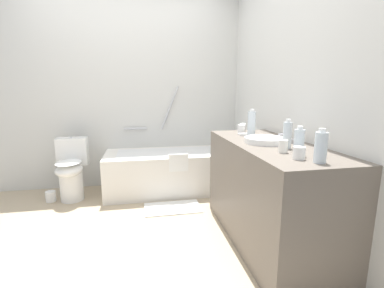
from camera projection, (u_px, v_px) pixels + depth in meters
name	position (u px, v px, depth m)	size (l,w,h in m)	color
ground_plane	(125.00, 235.00, 2.40)	(3.98, 3.98, 0.00)	tan
wall_back_tiled	(126.00, 91.00, 3.54)	(3.38, 0.10, 2.50)	silver
wall_right_mirror	(294.00, 91.00, 2.44)	(0.10, 3.17, 2.50)	silver
bathtub	(174.00, 169.00, 3.45)	(1.69, 0.70, 1.32)	white
toilet	(71.00, 170.00, 3.15)	(0.34, 0.50, 0.72)	white
vanity_counter	(268.00, 193.00, 2.25)	(0.60, 1.49, 0.84)	#6B6056
sink_basin	(265.00, 140.00, 2.17)	(0.33, 0.33, 0.04)	white
sink_faucet	(287.00, 138.00, 2.21)	(0.10, 0.15, 0.07)	#A0A0A5
water_bottle_0	(252.00, 124.00, 2.44)	(0.07, 0.07, 0.25)	silver
water_bottle_1	(299.00, 142.00, 1.73)	(0.07, 0.07, 0.19)	silver
water_bottle_2	(321.00, 147.00, 1.56)	(0.07, 0.07, 0.20)	silver
water_bottle_3	(287.00, 135.00, 1.95)	(0.06, 0.06, 0.21)	silver
drinking_glass_0	(241.00, 129.00, 2.67)	(0.08, 0.08, 0.08)	white
drinking_glass_1	(283.00, 146.00, 1.83)	(0.06, 0.06, 0.09)	white
drinking_glass_2	(299.00, 153.00, 1.65)	(0.07, 0.07, 0.08)	white
drinking_glass_3	(243.00, 128.00, 2.75)	(0.06, 0.06, 0.09)	white
soap_dish	(243.00, 134.00, 2.54)	(0.09, 0.06, 0.02)	white
bath_mat	(173.00, 208.00, 2.94)	(0.60, 0.34, 0.01)	white
toilet_paper_roll	(51.00, 196.00, 3.12)	(0.11, 0.11, 0.12)	white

